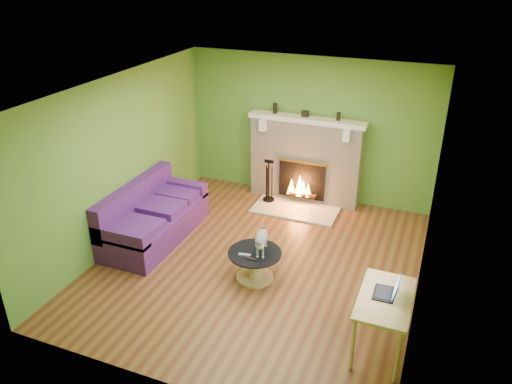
% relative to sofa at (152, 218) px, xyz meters
% --- Properties ---
extents(floor, '(5.00, 5.00, 0.00)m').
position_rel_sofa_xyz_m(floor, '(1.86, -0.08, -0.35)').
color(floor, '#582D19').
rests_on(floor, ground).
extents(ceiling, '(5.00, 5.00, 0.00)m').
position_rel_sofa_xyz_m(ceiling, '(1.86, -0.08, 2.25)').
color(ceiling, white).
rests_on(ceiling, wall_back).
extents(wall_back, '(5.00, 0.00, 5.00)m').
position_rel_sofa_xyz_m(wall_back, '(1.86, 2.42, 0.95)').
color(wall_back, '#53862B').
rests_on(wall_back, floor).
extents(wall_front, '(5.00, 0.00, 5.00)m').
position_rel_sofa_xyz_m(wall_front, '(1.86, -2.58, 0.95)').
color(wall_front, '#53862B').
rests_on(wall_front, floor).
extents(wall_left, '(0.00, 5.00, 5.00)m').
position_rel_sofa_xyz_m(wall_left, '(-0.39, -0.08, 0.95)').
color(wall_left, '#53862B').
rests_on(wall_left, floor).
extents(wall_right, '(0.00, 5.00, 5.00)m').
position_rel_sofa_xyz_m(wall_right, '(4.11, -0.08, 0.95)').
color(wall_right, '#53862B').
rests_on(wall_right, floor).
extents(window_frame, '(0.00, 1.20, 1.20)m').
position_rel_sofa_xyz_m(window_frame, '(4.10, -0.98, 1.20)').
color(window_frame, silver).
rests_on(window_frame, wall_right).
extents(window_pane, '(0.00, 1.06, 1.06)m').
position_rel_sofa_xyz_m(window_pane, '(4.09, -0.98, 1.20)').
color(window_pane, white).
rests_on(window_pane, wall_right).
extents(fireplace, '(2.10, 0.46, 1.58)m').
position_rel_sofa_xyz_m(fireplace, '(1.86, 2.23, 0.43)').
color(fireplace, beige).
rests_on(fireplace, floor).
extents(hearth, '(1.50, 0.75, 0.03)m').
position_rel_sofa_xyz_m(hearth, '(1.86, 1.72, -0.33)').
color(hearth, beige).
rests_on(hearth, floor).
extents(mantel, '(2.10, 0.28, 0.08)m').
position_rel_sofa_xyz_m(mantel, '(1.86, 2.21, 1.19)').
color(mantel, silver).
rests_on(mantel, fireplace).
extents(sofa, '(0.90, 1.99, 0.89)m').
position_rel_sofa_xyz_m(sofa, '(0.00, 0.00, 0.00)').
color(sofa, '#451B67').
rests_on(sofa, floor).
extents(coffee_table, '(0.75, 0.75, 0.42)m').
position_rel_sofa_xyz_m(coffee_table, '(1.95, -0.45, -0.10)').
color(coffee_table, tan).
rests_on(coffee_table, floor).
extents(desk, '(0.57, 0.99, 0.73)m').
position_rel_sofa_xyz_m(desk, '(3.81, -1.21, 0.30)').
color(desk, tan).
rests_on(desk, floor).
extents(cat, '(0.35, 0.63, 0.37)m').
position_rel_sofa_xyz_m(cat, '(2.03, -0.40, 0.26)').
color(cat, slate).
rests_on(cat, coffee_table).
extents(remote_silver, '(0.18, 0.08, 0.02)m').
position_rel_sofa_xyz_m(remote_silver, '(1.85, -0.57, 0.09)').
color(remote_silver, gray).
rests_on(remote_silver, coffee_table).
extents(remote_black, '(0.16, 0.05, 0.02)m').
position_rel_sofa_xyz_m(remote_black, '(1.97, -0.63, 0.09)').
color(remote_black, black).
rests_on(remote_black, coffee_table).
extents(laptop, '(0.27, 0.31, 0.23)m').
position_rel_sofa_xyz_m(laptop, '(3.79, -1.16, 0.50)').
color(laptop, black).
rests_on(laptop, desk).
extents(fire_tools, '(0.21, 0.21, 0.80)m').
position_rel_sofa_xyz_m(fire_tools, '(1.29, 1.87, 0.08)').
color(fire_tools, black).
rests_on(fire_tools, hearth).
extents(mantel_vase_left, '(0.08, 0.08, 0.18)m').
position_rel_sofa_xyz_m(mantel_vase_left, '(1.26, 2.24, 1.32)').
color(mantel_vase_left, black).
rests_on(mantel_vase_left, mantel).
extents(mantel_vase_right, '(0.07, 0.07, 0.14)m').
position_rel_sofa_xyz_m(mantel_vase_right, '(2.40, 2.24, 1.30)').
color(mantel_vase_right, black).
rests_on(mantel_vase_right, mantel).
extents(mantel_box, '(0.12, 0.08, 0.10)m').
position_rel_sofa_xyz_m(mantel_box, '(1.81, 2.24, 1.28)').
color(mantel_box, black).
rests_on(mantel_box, mantel).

